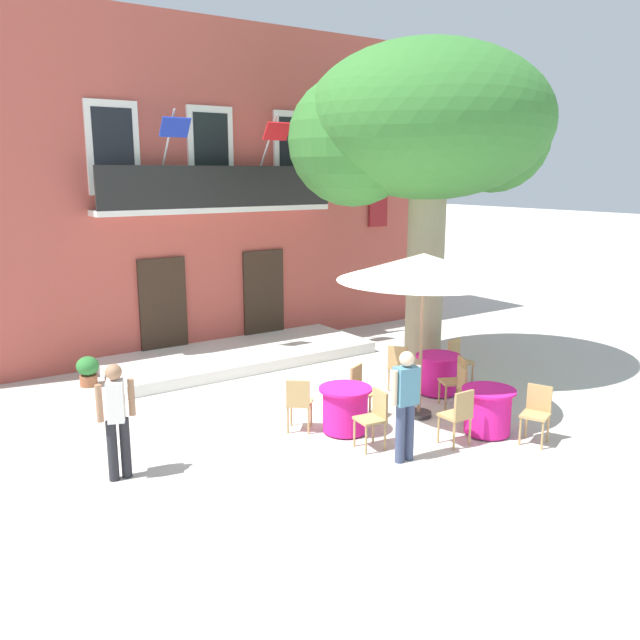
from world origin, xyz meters
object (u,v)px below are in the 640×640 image
object	(u,v)px
cafe_chair_near_tree_0	(468,388)
cafe_chair_near_tree_2	(537,410)
cafe_chair_near_tree_1	(459,413)
cafe_chair_front_1	(399,364)
cafe_chair_middle_0	(361,388)
pedestrian_near_entrance	(406,400)
plane_tree	(426,129)
cafe_chair_front_0	(458,359)
cafe_table_near_tree	(488,411)
cafe_chair_middle_2	(374,415)
cafe_table_front	(438,374)
pedestrian_mid_plaza	(117,415)
cafe_chair_front_2	(456,378)
ground_planter_left	(88,370)
cafe_table_middle	(345,409)
cafe_umbrella	(424,268)
cafe_chair_middle_1	(299,401)

from	to	relation	value
cafe_chair_near_tree_0	cafe_chair_near_tree_2	world-z (taller)	same
cafe_chair_near_tree_1	cafe_chair_front_1	world-z (taller)	same
cafe_chair_middle_0	pedestrian_near_entrance	world-z (taller)	pedestrian_near_entrance
plane_tree	cafe_chair_front_0	bearing A→B (deg)	-83.72
cafe_table_near_tree	cafe_chair_middle_2	world-z (taller)	cafe_chair_middle_2
cafe_chair_near_tree_2	cafe_chair_front_0	distance (m)	3.00
cafe_table_front	pedestrian_mid_plaza	size ratio (longest dim) A/B	0.52
plane_tree	cafe_chair_near_tree_0	bearing A→B (deg)	-114.47
cafe_chair_front_1	cafe_chair_front_2	xyz separation A→B (m)	(0.25, -1.28, 0.00)
cafe_chair_front_0	cafe_chair_front_1	xyz separation A→B (m)	(-1.23, 0.37, 0.00)
cafe_chair_middle_2	ground_planter_left	world-z (taller)	cafe_chair_middle_2
cafe_chair_middle_0	pedestrian_near_entrance	xyz separation A→B (m)	(-0.59, -1.78, 0.41)
cafe_chair_near_tree_0	pedestrian_mid_plaza	world-z (taller)	pedestrian_mid_plaza
plane_tree	cafe_chair_near_tree_1	size ratio (longest dim) A/B	7.33
cafe_chair_near_tree_2	pedestrian_near_entrance	size ratio (longest dim) A/B	0.55
plane_tree	cafe_table_near_tree	bearing A→B (deg)	-113.76
cafe_table_middle	cafe_chair_front_1	world-z (taller)	cafe_chair_front_1
plane_tree	cafe_chair_front_1	size ratio (longest dim) A/B	7.33
cafe_chair_front_2	cafe_umbrella	distance (m)	2.26
cafe_table_near_tree	cafe_chair_front_1	xyz separation A→B (m)	(0.27, 2.49, 0.14)
plane_tree	cafe_chair_front_1	bearing A→B (deg)	-149.58
cafe_table_middle	cafe_chair_front_0	world-z (taller)	cafe_chair_front_0
cafe_chair_near_tree_2	cafe_chair_front_1	xyz separation A→B (m)	(-0.10, 3.15, 0.00)
cafe_table_middle	pedestrian_near_entrance	size ratio (longest dim) A/B	0.52
cafe_table_front	plane_tree	bearing A→B (deg)	63.19
cafe_table_middle	ground_planter_left	size ratio (longest dim) A/B	1.44
plane_tree	cafe_chair_near_tree_0	xyz separation A→B (m)	(-1.11, -2.44, -4.45)
cafe_chair_middle_1	cafe_chair_middle_2	world-z (taller)	same
cafe_chair_middle_1	pedestrian_near_entrance	world-z (taller)	pedestrian_near_entrance
cafe_table_near_tree	ground_planter_left	xyz separation A→B (m)	(-4.63, 6.19, -0.06)
cafe_table_near_tree	cafe_chair_front_1	world-z (taller)	cafe_chair_front_1
cafe_chair_near_tree_1	cafe_chair_front_0	xyz separation A→B (m)	(2.25, 2.19, 0.00)
plane_tree	cafe_chair_near_tree_1	xyz separation A→B (m)	(-2.14, -3.22, -4.45)
cafe_table_near_tree	cafe_chair_front_1	size ratio (longest dim) A/B	0.95
cafe_table_middle	pedestrian_mid_plaza	bearing A→B (deg)	173.51
cafe_table_near_tree	cafe_table_front	distance (m)	2.08
cafe_table_near_tree	cafe_chair_front_1	bearing A→B (deg)	83.86
plane_tree	pedestrian_near_entrance	xyz separation A→B (m)	(-3.18, -3.16, -4.04)
cafe_chair_front_0	pedestrian_mid_plaza	distance (m)	6.95
cafe_chair_front_1	pedestrian_near_entrance	bearing A→B (deg)	-129.52
plane_tree	cafe_chair_middle_1	bearing A→B (deg)	-160.78
plane_tree	cafe_table_middle	bearing A→B (deg)	-151.23
cafe_table_middle	cafe_chair_middle_0	xyz separation A→B (m)	(0.64, 0.40, 0.14)
cafe_chair_front_2	cafe_chair_front_1	bearing A→B (deg)	101.26
cafe_table_front	cafe_chair_middle_0	bearing A→B (deg)	-175.26
ground_planter_left	pedestrian_mid_plaza	xyz separation A→B (m)	(-0.80, -4.42, 0.60)
cafe_table_near_tree	cafe_chair_middle_0	xyz separation A→B (m)	(-1.21, 1.76, 0.14)
cafe_chair_front_1	ground_planter_left	world-z (taller)	cafe_chair_front_1
cafe_table_middle	cafe_chair_front_2	distance (m)	2.39
cafe_chair_near_tree_0	cafe_chair_front_1	world-z (taller)	same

